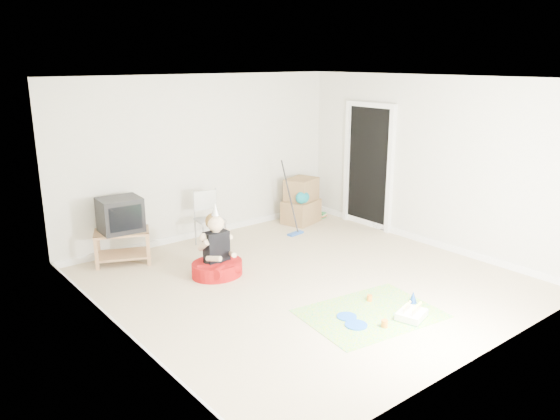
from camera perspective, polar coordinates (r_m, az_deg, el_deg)
ground at (r=7.26m, az=2.61°, el=-7.39°), size 5.00×5.00×0.00m
doorway_recess at (r=9.46m, az=9.25°, el=4.37°), size 0.02×0.90×2.05m
tv_stand at (r=8.10m, az=-16.13°, el=-3.43°), size 0.88×0.74×0.47m
crt_tv at (r=7.97m, az=-16.36°, el=-0.47°), size 0.59×0.50×0.48m
folding_chair at (r=8.47m, az=-7.34°, el=-1.03°), size 0.46×0.44×0.88m
cardboard_boxes at (r=9.67m, az=2.24°, el=0.87°), size 0.73×0.64×0.79m
floor_mop at (r=9.02m, az=1.64°, el=-0.99°), size 0.31×0.40×1.21m
book_pile at (r=10.07m, az=4.06°, el=-0.51°), size 0.23×0.26×0.10m
seated_woman at (r=7.39m, az=-6.61°, el=-5.20°), size 0.71×0.71×1.02m
party_mat at (r=6.46m, az=9.43°, el=-10.63°), size 1.66×1.30×0.01m
birthday_cake at (r=6.41m, az=13.59°, el=-10.64°), size 0.40×0.35×0.15m
blue_plate_near at (r=6.33m, az=6.98°, el=-10.99°), size 0.31×0.31×0.01m
blue_plate_far at (r=6.16m, az=7.95°, el=-11.81°), size 0.29×0.29×0.01m
orange_cup_near at (r=6.75m, az=9.34°, el=-9.06°), size 0.08×0.08×0.07m
orange_cup_far at (r=6.16m, az=10.86°, el=-11.58°), size 0.07×0.07×0.08m
blue_party_hat at (r=6.79m, az=13.73°, el=-8.83°), size 0.12×0.12×0.14m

